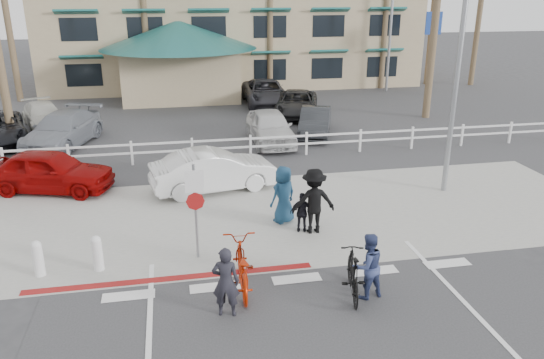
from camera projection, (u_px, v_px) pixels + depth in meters
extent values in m
plane|color=#333335|center=(303.00, 292.00, 12.43)|extent=(140.00, 140.00, 0.00)
cube|color=#333335|center=(327.00, 345.00, 10.58)|extent=(12.00, 16.00, 0.01)
cube|color=gray|center=(267.00, 216.00, 16.58)|extent=(22.00, 7.00, 0.01)
cube|color=#333335|center=(248.00, 174.00, 20.27)|extent=(40.00, 5.00, 0.01)
cube|color=#333335|center=(222.00, 118.00, 29.03)|extent=(50.00, 16.00, 0.01)
cube|color=maroon|center=(172.00, 279.00, 12.99)|extent=(7.00, 0.25, 0.02)
imported|color=#981A02|center=(241.00, 266.00, 12.41)|extent=(0.90, 2.26, 1.17)
imported|color=black|center=(226.00, 282.00, 11.31)|extent=(0.66, 0.51, 1.62)
imported|color=black|center=(353.00, 274.00, 12.15)|extent=(0.90, 1.90, 1.10)
imported|color=navy|center=(368.00, 266.00, 12.00)|extent=(0.89, 0.76, 1.58)
imported|color=black|center=(314.00, 201.00, 15.18)|extent=(1.26, 0.73, 1.94)
imported|color=black|center=(302.00, 213.00, 15.31)|extent=(0.76, 0.47, 1.21)
imported|color=#14334E|center=(283.00, 195.00, 15.86)|extent=(1.03, 0.92, 1.77)
imported|color=silver|center=(214.00, 170.00, 18.47)|extent=(4.59, 2.30, 1.44)
imported|color=#7E0303|center=(49.00, 171.00, 18.37)|extent=(4.67, 2.92, 1.48)
imported|color=gray|center=(62.00, 130.00, 23.66)|extent=(3.51, 5.51, 1.49)
imported|color=silver|center=(270.00, 127.00, 24.09)|extent=(1.83, 4.45, 1.51)
imported|color=#232528|center=(315.00, 122.00, 25.44)|extent=(2.59, 4.19, 1.30)
imported|color=beige|center=(44.00, 115.00, 26.90)|extent=(3.10, 4.58, 1.23)
imported|color=black|center=(297.00, 104.00, 29.33)|extent=(3.47, 5.30, 1.36)
imported|color=#2F2F35|center=(265.00, 93.00, 32.10)|extent=(2.60, 5.38, 1.48)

